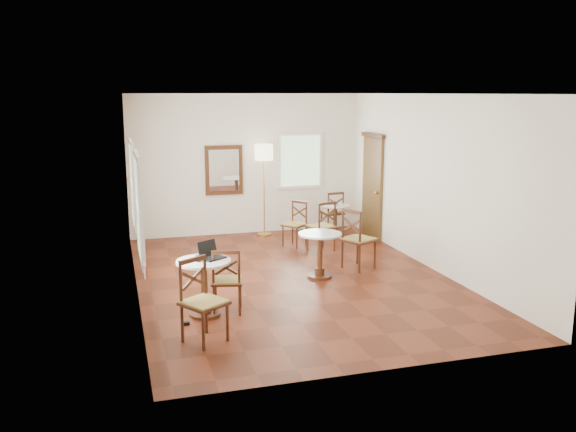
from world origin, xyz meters
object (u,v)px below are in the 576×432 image
object	(u,v)px
chair_near_a	(227,280)
navy_mug	(199,258)
chair_mid_b	(358,239)
power_adapter	(185,323)
cafe_table_back	(335,217)
laptop	(210,254)
cafe_table_mid	(320,250)
chair_back_a	(333,212)
chair_mid_a	(322,226)
cafe_table_near	(204,282)
water_glass	(212,254)
chair_near_b	(203,301)
chair_back_b	(295,224)
mouse	(204,259)
floor_lamp	(264,158)

from	to	relation	value
chair_near_a	navy_mug	xyz separation A→B (m)	(-0.39, -0.08, 0.37)
chair_mid_b	power_adapter	distance (m)	3.71
cafe_table_back	laptop	world-z (taller)	laptop
cafe_table_mid	chair_near_a	xyz separation A→B (m)	(-1.78, -1.18, -0.01)
chair_near_a	chair_back_a	distance (m)	5.19
chair_mid_a	navy_mug	bearing A→B (deg)	28.56
navy_mug	power_adapter	distance (m)	0.88
cafe_table_near	water_glass	xyz separation A→B (m)	(0.14, 0.13, 0.34)
chair_near_b	chair_back_b	bearing A→B (deg)	26.91
chair_mid_a	navy_mug	xyz separation A→B (m)	(-2.77, -2.86, 0.34)
chair_near_a	laptop	size ratio (longest dim) A/B	2.24
cafe_table_mid	power_adapter	xyz separation A→B (m)	(-2.40, -1.50, -0.45)
cafe_table_near	chair_near_b	bearing A→B (deg)	-99.53
cafe_table_near	power_adapter	bearing A→B (deg)	-137.43
cafe_table_mid	mouse	distance (m)	2.44
chair_back_a	navy_mug	world-z (taller)	chair_back_a
chair_near_a	power_adapter	distance (m)	0.83
cafe_table_mid	power_adapter	bearing A→B (deg)	-148.07
power_adapter	navy_mug	bearing A→B (deg)	45.27
chair_back_b	laptop	world-z (taller)	laptop
water_glass	chair_near_a	bearing A→B (deg)	-26.62
cafe_table_mid	chair_back_b	world-z (taller)	chair_back_b
cafe_table_near	chair_back_a	bearing A→B (deg)	50.75
cafe_table_back	water_glass	size ratio (longest dim) A/B	7.43
cafe_table_near	chair_mid_b	bearing A→B (deg)	27.72
chair_back_a	chair_back_b	xyz separation A→B (m)	(-1.10, -0.82, -0.02)
chair_mid_b	mouse	world-z (taller)	chair_mid_b
chair_back_a	laptop	xyz separation A→B (m)	(-3.32, -4.10, 0.38)
cafe_table_back	power_adapter	size ratio (longest dim) A/B	6.06
chair_near_a	chair_near_b	bearing A→B (deg)	75.86
chair_mid_b	mouse	distance (m)	3.27
cafe_table_back	chair_near_b	size ratio (longest dim) A/B	0.64
chair_back_b	chair_mid_a	bearing A→B (deg)	-4.15
chair_back_b	floor_lamp	world-z (taller)	floor_lamp
cafe_table_back	power_adapter	xyz separation A→B (m)	(-3.71, -4.25, -0.39)
cafe_table_near	cafe_table_mid	bearing A→B (deg)	30.12
power_adapter	laptop	bearing A→B (deg)	41.94
cafe_table_near	floor_lamp	size ratio (longest dim) A/B	0.40
chair_back_b	navy_mug	distance (m)	4.19
chair_back_b	laptop	bearing A→B (deg)	-72.05
chair_mid_a	power_adapter	size ratio (longest dim) A/B	8.94
chair_back_a	chair_back_b	size ratio (longest dim) A/B	1.04
chair_mid_b	mouse	bearing A→B (deg)	92.13
chair_near_a	chair_near_b	world-z (taller)	chair_near_b
floor_lamp	navy_mug	xyz separation A→B (m)	(-2.02, -4.45, -0.83)
floor_lamp	laptop	distance (m)	4.76
cafe_table_back	chair_back_b	distance (m)	1.23
cafe_table_mid	cafe_table_near	bearing A→B (deg)	-149.88
floor_lamp	mouse	bearing A→B (deg)	-113.67
chair_back_b	navy_mug	bearing A→B (deg)	-73.05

